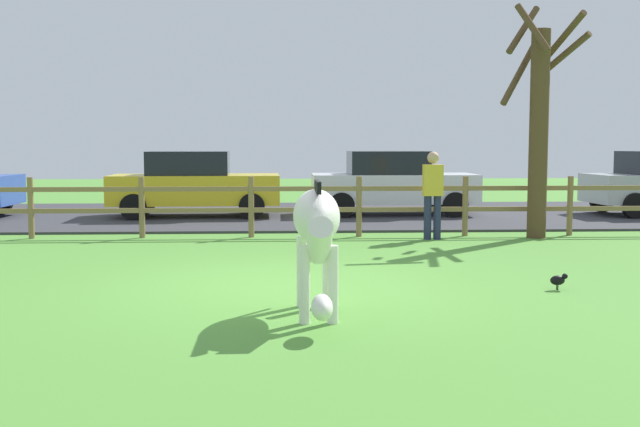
{
  "coord_description": "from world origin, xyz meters",
  "views": [
    {
      "loc": [
        -0.06,
        -9.51,
        1.77
      ],
      "look_at": [
        0.5,
        1.49,
        0.77
      ],
      "focal_mm": 42.62,
      "sensor_mm": 36.0,
      "label": 1
    }
  ],
  "objects": [
    {
      "name": "zebra",
      "position": [
        0.3,
        -1.79,
        0.93
      ],
      "size": [
        0.49,
        1.93,
        1.41
      ],
      "color": "white",
      "rests_on": "ground_plane"
    },
    {
      "name": "paddock_fence",
      "position": [
        -0.64,
        5.0,
        0.67
      ],
      "size": [
        20.83,
        0.11,
        1.16
      ],
      "color": "olive",
      "rests_on": "ground_plane"
    },
    {
      "name": "crow_on_grass",
      "position": [
        3.31,
        -0.52,
        0.13
      ],
      "size": [
        0.21,
        0.1,
        0.2
      ],
      "color": "black",
      "rests_on": "ground_plane"
    },
    {
      "name": "visitor_near_fence",
      "position": [
        2.76,
        4.48,
        0.91
      ],
      "size": [
        0.36,
        0.23,
        1.64
      ],
      "color": "#232847",
      "rests_on": "ground_plane"
    },
    {
      "name": "ground_plane",
      "position": [
        0.0,
        0.0,
        0.0
      ],
      "size": [
        60.0,
        60.0,
        0.0
      ],
      "primitive_type": "plane",
      "color": "#549338"
    },
    {
      "name": "parked_car_white",
      "position": [
        2.67,
        9.07,
        0.84
      ],
      "size": [
        4.01,
        1.89,
        1.56
      ],
      "color": "white",
      "rests_on": "parking_asphalt"
    },
    {
      "name": "bare_tree",
      "position": [
        4.8,
        4.67,
        2.24
      ],
      "size": [
        1.66,
        1.45,
        4.44
      ],
      "color": "#513A23",
      "rests_on": "ground_plane"
    },
    {
      "name": "parked_car_yellow",
      "position": [
        -2.16,
        8.85,
        0.84
      ],
      "size": [
        4.05,
        1.99,
        1.56
      ],
      "color": "yellow",
      "rests_on": "parking_asphalt"
    },
    {
      "name": "parking_asphalt",
      "position": [
        0.0,
        9.3,
        0.03
      ],
      "size": [
        28.0,
        7.4,
        0.05
      ],
      "primitive_type": "cube",
      "color": "#38383D",
      "rests_on": "ground_plane"
    }
  ]
}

